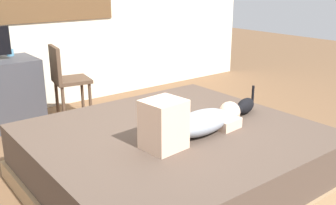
{
  "coord_description": "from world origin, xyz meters",
  "views": [
    {
      "loc": [
        -1.78,
        -2.13,
        1.55
      ],
      "look_at": [
        0.03,
        0.2,
        0.61
      ],
      "focal_mm": 41.41,
      "sensor_mm": 36.0,
      "label": 1
    }
  ],
  "objects_px": {
    "person_lying": "(192,122)",
    "cup": "(10,53)",
    "chair_by_desk": "(65,77)",
    "bed": "(174,158)",
    "cat": "(244,106)"
  },
  "relations": [
    {
      "from": "bed",
      "to": "person_lying",
      "type": "xyz_separation_m",
      "value": [
        0.02,
        -0.18,
        0.35
      ]
    },
    {
      "from": "chair_by_desk",
      "to": "cup",
      "type": "bearing_deg",
      "value": 139.41
    },
    {
      "from": "cat",
      "to": "chair_by_desk",
      "type": "relative_size",
      "value": 0.4
    },
    {
      "from": "cat",
      "to": "cup",
      "type": "distance_m",
      "value": 2.66
    },
    {
      "from": "cat",
      "to": "cup",
      "type": "relative_size",
      "value": 4.52
    },
    {
      "from": "chair_by_desk",
      "to": "bed",
      "type": "bearing_deg",
      "value": -89.01
    },
    {
      "from": "cat",
      "to": "chair_by_desk",
      "type": "xyz_separation_m",
      "value": [
        -0.74,
        1.98,
        -0.02
      ]
    },
    {
      "from": "cat",
      "to": "chair_by_desk",
      "type": "height_order",
      "value": "chair_by_desk"
    },
    {
      "from": "person_lying",
      "to": "cup",
      "type": "bearing_deg",
      "value": 101.59
    },
    {
      "from": "person_lying",
      "to": "cup",
      "type": "relative_size",
      "value": 12.29
    },
    {
      "from": "cat",
      "to": "cup",
      "type": "height_order",
      "value": "cup"
    },
    {
      "from": "person_lying",
      "to": "cat",
      "type": "relative_size",
      "value": 2.72
    },
    {
      "from": "cup",
      "to": "chair_by_desk",
      "type": "xyz_separation_m",
      "value": [
        0.45,
        -0.39,
        -0.27
      ]
    },
    {
      "from": "bed",
      "to": "cup",
      "type": "height_order",
      "value": "cup"
    },
    {
      "from": "cup",
      "to": "chair_by_desk",
      "type": "distance_m",
      "value": 0.65
    }
  ]
}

